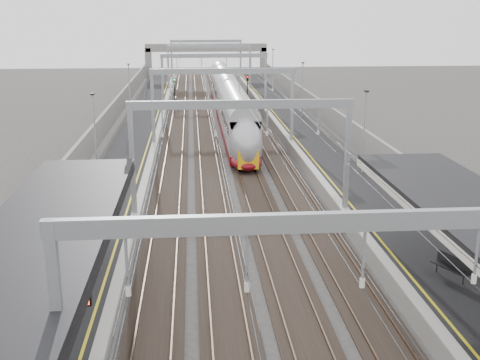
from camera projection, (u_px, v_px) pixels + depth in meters
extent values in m
cube|color=black|center=(138.00, 141.00, 57.50)|extent=(4.00, 120.00, 1.00)
cube|color=black|center=(303.00, 139.00, 58.73)|extent=(4.00, 120.00, 1.00)
cube|color=black|center=(175.00, 145.00, 57.89)|extent=(2.40, 140.00, 0.08)
cube|color=brown|center=(168.00, 145.00, 57.81)|extent=(0.07, 140.00, 0.14)
cube|color=brown|center=(183.00, 144.00, 57.92)|extent=(0.07, 140.00, 0.14)
cube|color=black|center=(206.00, 145.00, 58.12)|extent=(2.40, 140.00, 0.08)
cube|color=brown|center=(199.00, 144.00, 58.04)|extent=(0.07, 140.00, 0.14)
cube|color=brown|center=(214.00, 144.00, 58.15)|extent=(0.07, 140.00, 0.14)
cube|color=black|center=(237.00, 144.00, 58.35)|extent=(2.40, 140.00, 0.08)
cube|color=brown|center=(230.00, 143.00, 58.27)|extent=(0.07, 140.00, 0.14)
cube|color=brown|center=(245.00, 143.00, 58.38)|extent=(0.07, 140.00, 0.14)
cube|color=black|center=(268.00, 144.00, 58.58)|extent=(2.40, 140.00, 0.08)
cube|color=brown|center=(260.00, 143.00, 58.51)|extent=(0.07, 140.00, 0.14)
cube|color=brown|center=(275.00, 143.00, 58.62)|extent=(0.07, 140.00, 0.14)
cube|color=gray|center=(60.00, 342.00, 15.33)|extent=(0.28, 0.28, 6.60)
cube|color=gray|center=(307.00, 223.00, 14.99)|extent=(13.00, 0.25, 0.50)
cube|color=gray|center=(132.00, 159.00, 34.53)|extent=(0.28, 0.28, 6.60)
cube|color=gray|center=(347.00, 155.00, 35.50)|extent=(0.28, 0.28, 6.60)
cube|color=gray|center=(241.00, 104.00, 34.19)|extent=(13.00, 0.25, 0.50)
cube|color=gray|center=(153.00, 106.00, 53.72)|extent=(0.28, 0.28, 6.60)
cube|color=gray|center=(292.00, 105.00, 54.70)|extent=(0.28, 0.28, 6.60)
cube|color=gray|center=(223.00, 71.00, 53.39)|extent=(13.00, 0.25, 0.50)
cube|color=gray|center=(163.00, 81.00, 72.92)|extent=(0.28, 0.28, 6.60)
cube|color=gray|center=(266.00, 81.00, 73.89)|extent=(0.28, 0.28, 6.60)
cube|color=gray|center=(214.00, 56.00, 72.59)|extent=(13.00, 0.25, 0.50)
cube|color=gray|center=(168.00, 67.00, 92.12)|extent=(0.28, 0.28, 6.60)
cube|color=gray|center=(250.00, 66.00, 93.09)|extent=(0.28, 0.28, 6.60)
cube|color=gray|center=(209.00, 47.00, 91.79)|extent=(13.00, 0.25, 0.50)
cube|color=gray|center=(172.00, 58.00, 109.40)|extent=(0.28, 0.28, 6.60)
cube|color=gray|center=(241.00, 58.00, 110.37)|extent=(0.28, 0.28, 6.60)
cube|color=gray|center=(206.00, 41.00, 109.06)|extent=(13.00, 0.25, 0.50)
cylinder|color=#262628|center=(175.00, 82.00, 61.22)|extent=(0.03, 140.00, 0.03)
cylinder|color=#262628|center=(204.00, 82.00, 61.45)|extent=(0.03, 140.00, 0.03)
cylinder|color=#262628|center=(233.00, 82.00, 61.68)|extent=(0.03, 140.00, 0.03)
cylinder|color=#262628|center=(262.00, 82.00, 61.91)|extent=(0.03, 140.00, 0.03)
cube|color=black|center=(0.00, 297.00, 15.94)|extent=(4.40, 30.00, 0.24)
cylinder|color=black|center=(40.00, 230.00, 26.93)|extent=(0.20, 0.20, 4.00)
cube|color=black|center=(63.00, 298.00, 17.16)|extent=(1.60, 0.15, 0.55)
cube|color=#FF2D05|center=(62.00, 299.00, 17.08)|extent=(1.50, 0.02, 0.42)
cylinder|color=black|center=(459.00, 218.00, 28.43)|extent=(0.20, 0.20, 4.00)
cube|color=slate|center=(206.00, 48.00, 109.37)|extent=(22.00, 2.20, 1.40)
cube|color=slate|center=(149.00, 65.00, 109.40)|extent=(1.00, 2.20, 6.20)
cube|color=slate|center=(263.00, 64.00, 111.02)|extent=(1.00, 2.20, 6.20)
cube|color=slate|center=(104.00, 130.00, 56.95)|extent=(0.30, 120.00, 3.20)
cube|color=slate|center=(336.00, 127.00, 58.68)|extent=(0.30, 120.00, 3.20)
cube|color=maroon|center=(236.00, 135.00, 60.00)|extent=(2.63, 22.38, 0.78)
cube|color=#9D9CA1|center=(236.00, 117.00, 59.50)|extent=(2.63, 22.38, 2.92)
cube|color=black|center=(242.00, 156.00, 52.56)|extent=(1.95, 2.34, 0.49)
cube|color=maroon|center=(224.00, 102.00, 81.86)|extent=(2.63, 22.38, 0.78)
cube|color=#9D9CA1|center=(223.00, 89.00, 81.36)|extent=(2.63, 22.38, 2.92)
cube|color=black|center=(227.00, 114.00, 74.42)|extent=(1.95, 2.34, 0.49)
ellipsoid|color=#9D9CA1|center=(246.00, 144.00, 48.65)|extent=(2.63, 5.06, 4.09)
cube|color=#F4B40C|center=(248.00, 160.00, 46.88)|extent=(1.65, 0.12, 1.46)
cube|color=black|center=(248.00, 141.00, 46.91)|extent=(1.56, 0.56, 0.92)
cube|color=black|center=(450.00, 268.00, 26.63)|extent=(1.24, 1.96, 0.06)
cube|color=black|center=(454.00, 262.00, 26.67)|extent=(0.86, 1.78, 0.54)
cylinder|color=black|center=(463.00, 280.00, 26.06)|extent=(0.06, 0.06, 0.45)
cylinder|color=black|center=(437.00, 267.00, 27.33)|extent=(0.06, 0.06, 0.45)
cylinder|color=black|center=(175.00, 92.00, 85.25)|extent=(0.12, 0.12, 3.00)
cube|color=black|center=(174.00, 81.00, 84.82)|extent=(0.32, 0.22, 0.75)
sphere|color=#0CE526|center=(174.00, 80.00, 84.65)|extent=(0.16, 0.16, 0.16)
cylinder|color=black|center=(235.00, 93.00, 84.14)|extent=(0.12, 0.12, 3.00)
cube|color=black|center=(235.00, 81.00, 83.71)|extent=(0.32, 0.22, 0.75)
sphere|color=red|center=(235.00, 80.00, 83.54)|extent=(0.16, 0.16, 0.16)
cylinder|color=black|center=(247.00, 89.00, 88.52)|extent=(0.12, 0.12, 3.00)
cube|color=black|center=(247.00, 78.00, 88.09)|extent=(0.32, 0.22, 0.75)
sphere|color=red|center=(247.00, 77.00, 87.92)|extent=(0.16, 0.16, 0.16)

